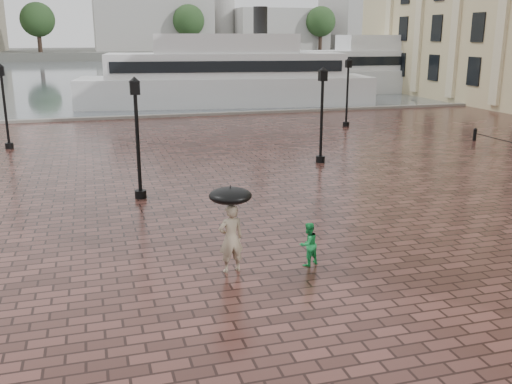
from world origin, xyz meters
TOP-DOWN VIEW (x-y plane):
  - ground at (0.00, 0.00)m, footprint 300.00×300.00m
  - harbour_water at (0.00, 92.00)m, footprint 240.00×240.00m
  - quay_edge at (0.00, 32.00)m, footprint 80.00×0.60m
  - far_shore at (0.00, 160.00)m, footprint 300.00×60.00m
  - distant_skyline at (48.14, 150.00)m, footprint 102.50×22.00m
  - far_trees at (0.00, 138.00)m, footprint 188.00×8.00m
  - street_lamps at (-1.50, 17.50)m, footprint 21.44×14.44m
  - adult_pedestrian at (-4.36, 2.25)m, footprint 0.72×0.52m
  - child_pedestrian at (-2.27, 2.10)m, footprint 0.71×0.63m
  - ferry_near at (4.05, 38.26)m, footprint 26.00×9.54m
  - ferry_far at (24.54, 45.50)m, footprint 25.26×7.32m
  - umbrella at (-4.36, 2.25)m, footprint 1.10×1.10m

SIDE VIEW (x-z plane):
  - ground at x=0.00m, z-range 0.00..0.00m
  - harbour_water at x=0.00m, z-range 0.00..0.00m
  - quay_edge at x=0.00m, z-range -0.15..0.15m
  - child_pedestrian at x=-2.27m, z-range 0.00..1.19m
  - adult_pedestrian at x=-4.36m, z-range 0.00..1.83m
  - far_shore at x=0.00m, z-range 0.00..2.00m
  - umbrella at x=-4.36m, z-range 1.47..2.65m
  - street_lamps at x=-1.50m, z-range 0.13..4.53m
  - ferry_far at x=24.54m, z-range -1.63..6.56m
  - ferry_near at x=4.05m, z-range -1.66..6.67m
  - far_trees at x=0.00m, z-range 2.67..16.17m
  - distant_skyline at x=48.14m, z-range -7.05..25.95m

